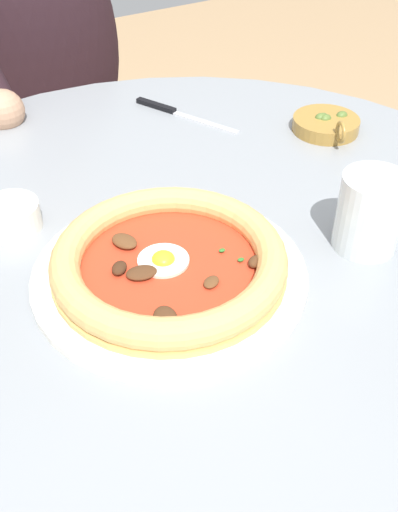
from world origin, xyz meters
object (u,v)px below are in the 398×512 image
at_px(pizza_on_plate, 169,264).
at_px(ramekin_capers, 10,215).
at_px(dining_table, 189,330).
at_px(olive_pan, 326,124).
at_px(steak_knife, 171,111).
at_px(diner_person, 49,136).
at_px(cafe_chair_diner, 34,112).
at_px(water_glass, 369,217).

xyz_separation_m(pizza_on_plate, ramekin_capers, (-0.12, 0.19, -0.00)).
distance_m(dining_table, olive_pan, 0.40).
bearing_deg(pizza_on_plate, dining_table, 39.09).
bearing_deg(ramekin_capers, pizza_on_plate, -56.48).
xyz_separation_m(steak_knife, diner_person, (-0.10, 0.41, -0.20)).
relative_size(steak_knife, olive_pan, 1.50).
bearing_deg(steak_knife, pizza_on_plate, -119.48).
height_order(dining_table, cafe_chair_diner, cafe_chair_diner).
height_order(steak_knife, cafe_chair_diner, cafe_chair_diner).
distance_m(water_glass, olive_pan, 0.30).
height_order(pizza_on_plate, olive_pan, same).
bearing_deg(cafe_chair_diner, diner_person, -95.70).
height_order(dining_table, ramekin_capers, ramekin_capers).
distance_m(pizza_on_plate, steak_knife, 0.42).
distance_m(ramekin_capers, cafe_chair_diner, 0.81).
xyz_separation_m(ramekin_capers, diner_person, (0.23, 0.59, -0.22)).
relative_size(olive_pan, diner_person, 0.10).
bearing_deg(olive_pan, steak_knife, 133.78).
height_order(pizza_on_plate, ramekin_capers, pizza_on_plate).
bearing_deg(water_glass, cafe_chair_diner, 96.24).
distance_m(dining_table, diner_person, 0.74).
distance_m(steak_knife, diner_person, 0.47).
height_order(dining_table, pizza_on_plate, pizza_on_plate).
height_order(water_glass, ramekin_capers, water_glass).
relative_size(dining_table, pizza_on_plate, 3.31).
bearing_deg(ramekin_capers, diner_person, 68.34).
bearing_deg(dining_table, cafe_chair_diner, 84.91).
distance_m(steak_knife, ramekin_capers, 0.38).
xyz_separation_m(pizza_on_plate, water_glass, (0.23, -0.07, 0.02)).
xyz_separation_m(pizza_on_plate, diner_person, (0.11, 0.77, -0.22)).
distance_m(pizza_on_plate, cafe_chair_diner, 0.96).
bearing_deg(diner_person, dining_table, -94.97).
height_order(olive_pan, diner_person, diner_person).
bearing_deg(water_glass, ramekin_capers, 144.13).
bearing_deg(olive_pan, diner_person, 115.12).
xyz_separation_m(dining_table, pizza_on_plate, (-0.04, -0.04, 0.16)).
relative_size(pizza_on_plate, steak_knife, 1.65).
distance_m(steak_knife, cafe_chair_diner, 0.60).
relative_size(steak_knife, ramekin_capers, 2.51).
xyz_separation_m(dining_table, water_glass, (0.19, -0.11, 0.19)).
height_order(ramekin_capers, diner_person, diner_person).
distance_m(water_glass, cafe_chair_diner, 1.03).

